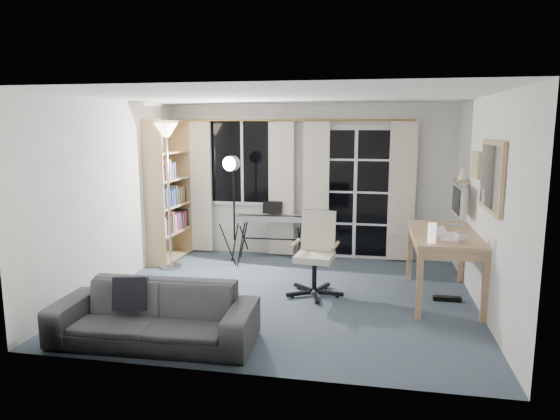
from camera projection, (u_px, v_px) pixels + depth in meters
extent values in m
cube|color=#3D4959|center=(285.00, 296.00, 6.14)|extent=(4.50, 4.00, 0.02)
cube|color=white|center=(243.00, 161.00, 8.00)|extent=(1.20, 0.06, 1.40)
cube|color=black|center=(242.00, 162.00, 7.97)|extent=(1.10, 0.02, 1.30)
cube|color=white|center=(242.00, 162.00, 7.96)|extent=(0.04, 0.03, 1.30)
cube|color=white|center=(355.00, 194.00, 7.75)|extent=(1.32, 0.06, 2.11)
cube|color=black|center=(336.00, 193.00, 7.77)|extent=(0.55, 0.02, 1.95)
cube|color=black|center=(375.00, 194.00, 7.66)|extent=(0.55, 0.02, 1.95)
cube|color=white|center=(355.00, 194.00, 7.71)|extent=(0.05, 0.04, 2.05)
cube|color=white|center=(354.00, 224.00, 7.79)|extent=(1.15, 0.03, 0.03)
cube|color=white|center=(355.00, 192.00, 7.70)|extent=(1.15, 0.03, 0.03)
cube|color=white|center=(356.00, 160.00, 7.62)|extent=(1.15, 0.03, 0.03)
cylinder|color=gold|center=(298.00, 120.00, 7.65)|extent=(3.50, 0.03, 0.03)
cube|color=beige|center=(200.00, 187.00, 8.10)|extent=(0.40, 0.07, 2.10)
cube|color=beige|center=(281.00, 189.00, 7.85)|extent=(0.40, 0.07, 2.10)
cube|color=beige|center=(316.00, 190.00, 7.75)|extent=(0.40, 0.07, 2.10)
cube|color=beige|center=(402.00, 192.00, 7.51)|extent=(0.40, 0.07, 2.10)
cube|color=tan|center=(153.00, 195.00, 7.21)|extent=(0.35, 0.05, 2.16)
cube|color=tan|center=(181.00, 187.00, 8.14)|extent=(0.35, 0.05, 2.16)
cube|color=tan|center=(158.00, 190.00, 7.71)|extent=(0.08, 0.97, 2.16)
cube|color=tan|center=(170.00, 256.00, 7.85)|extent=(0.39, 0.99, 0.03)
cube|color=tan|center=(169.00, 232.00, 7.79)|extent=(0.39, 0.99, 0.03)
cube|color=tan|center=(168.00, 206.00, 7.72)|extent=(0.39, 0.99, 0.03)
cube|color=tan|center=(167.00, 179.00, 7.65)|extent=(0.39, 0.99, 0.03)
cube|color=tan|center=(166.00, 152.00, 7.58)|extent=(0.39, 0.99, 0.03)
cube|color=tan|center=(165.00, 121.00, 7.50)|extent=(0.39, 0.99, 0.03)
cube|color=silver|center=(158.00, 227.00, 7.37)|extent=(0.24, 0.07, 0.28)
cube|color=#B4684B|center=(162.00, 228.00, 7.48)|extent=(0.24, 0.06, 0.22)
cube|color=#353535|center=(164.00, 225.00, 7.56)|extent=(0.24, 0.05, 0.25)
cube|color=#B4684B|center=(167.00, 222.00, 7.64)|extent=(0.24, 0.05, 0.32)
cube|color=silver|center=(169.00, 223.00, 7.72)|extent=(0.24, 0.07, 0.25)
cube|color=#D13B4F|center=(172.00, 222.00, 7.82)|extent=(0.24, 0.05, 0.26)
cube|color=#3648A3|center=(174.00, 221.00, 7.90)|extent=(0.24, 0.06, 0.26)
cube|color=#B4684B|center=(177.00, 220.00, 7.99)|extent=(0.24, 0.04, 0.25)
cube|color=#D13B4F|center=(179.00, 219.00, 8.06)|extent=(0.24, 0.07, 0.26)
cube|color=#353535|center=(181.00, 217.00, 8.16)|extent=(0.24, 0.04, 0.28)
cube|color=#3648A3|center=(157.00, 199.00, 7.30)|extent=(0.24, 0.05, 0.30)
cube|color=#353535|center=(159.00, 199.00, 7.38)|extent=(0.24, 0.07, 0.29)
cube|color=#353535|center=(163.00, 199.00, 7.48)|extent=(0.24, 0.05, 0.25)
cube|color=#3648A3|center=(165.00, 199.00, 7.56)|extent=(0.24, 0.04, 0.23)
cube|color=#3648A3|center=(168.00, 197.00, 7.64)|extent=(0.24, 0.05, 0.25)
cube|color=#353535|center=(170.00, 195.00, 7.71)|extent=(0.24, 0.05, 0.30)
cube|color=#353535|center=(172.00, 196.00, 7.79)|extent=(0.24, 0.06, 0.24)
cube|color=#94A43D|center=(175.00, 195.00, 7.88)|extent=(0.24, 0.06, 0.25)
cube|color=#B4684B|center=(177.00, 194.00, 7.96)|extent=(0.24, 0.04, 0.26)
cube|color=#353535|center=(179.00, 194.00, 8.03)|extent=(0.24, 0.04, 0.25)
cube|color=#D13B4F|center=(156.00, 171.00, 7.23)|extent=(0.24, 0.05, 0.31)
cube|color=#353535|center=(159.00, 173.00, 7.32)|extent=(0.24, 0.04, 0.23)
cube|color=silver|center=(161.00, 169.00, 7.38)|extent=(0.24, 0.05, 0.32)
cube|color=silver|center=(163.00, 170.00, 7.46)|extent=(0.24, 0.05, 0.30)
cube|color=#B4684B|center=(166.00, 171.00, 7.54)|extent=(0.24, 0.05, 0.24)
cube|color=#3648A3|center=(168.00, 170.00, 7.61)|extent=(0.24, 0.06, 0.25)
cylinder|color=#B2B2B7|center=(171.00, 267.00, 7.34)|extent=(0.38, 0.38, 0.03)
cylinder|color=#B2B2B7|center=(169.00, 201.00, 7.17)|extent=(0.04, 0.04, 1.95)
cone|color=#FFE5B2|center=(166.00, 130.00, 7.00)|extent=(0.41, 0.41, 0.20)
cylinder|color=black|center=(244.00, 238.00, 7.89)|extent=(0.05, 0.56, 0.50)
cylinder|color=black|center=(244.00, 238.00, 7.89)|extent=(0.05, 0.56, 0.50)
cylinder|color=black|center=(300.00, 240.00, 7.77)|extent=(0.05, 0.56, 0.50)
cylinder|color=black|center=(300.00, 240.00, 7.77)|extent=(0.05, 0.56, 0.50)
cylinder|color=black|center=(272.00, 239.00, 7.83)|extent=(0.89, 0.06, 0.02)
cube|color=silver|center=(272.00, 218.00, 7.77)|extent=(1.16, 0.34, 0.08)
cube|color=white|center=(271.00, 217.00, 7.70)|extent=(1.07, 0.17, 0.01)
cube|color=black|center=(271.00, 216.00, 7.73)|extent=(1.03, 0.11, 0.01)
cube|color=black|center=(272.00, 207.00, 7.83)|extent=(0.31, 0.08, 0.19)
cylinder|color=black|center=(241.00, 246.00, 7.43)|extent=(0.09, 0.26, 0.67)
cylinder|color=black|center=(235.00, 243.00, 7.58)|extent=(0.19, 0.20, 0.67)
cylinder|color=black|center=(228.00, 246.00, 7.41)|extent=(0.25, 0.09, 0.67)
cylinder|color=black|center=(234.00, 202.00, 7.36)|extent=(0.03, 0.03, 1.15)
cylinder|color=silver|center=(232.00, 163.00, 7.22)|extent=(0.25, 0.18, 0.22)
cylinder|color=white|center=(229.00, 164.00, 7.16)|extent=(0.19, 0.07, 0.19)
cube|color=black|center=(331.00, 293.00, 6.09)|extent=(0.31, 0.08, 0.04)
cylinder|color=black|center=(337.00, 295.00, 6.08)|extent=(0.05, 0.05, 0.05)
cube|color=black|center=(323.00, 287.00, 6.33)|extent=(0.17, 0.30, 0.04)
cylinder|color=black|center=(325.00, 287.00, 6.39)|extent=(0.05, 0.05, 0.05)
cube|color=black|center=(303.00, 287.00, 6.32)|extent=(0.26, 0.24, 0.04)
cylinder|color=black|center=(299.00, 287.00, 6.38)|extent=(0.05, 0.05, 0.05)
cube|color=black|center=(298.00, 294.00, 6.08)|extent=(0.29, 0.20, 0.04)
cylinder|color=black|center=(292.00, 296.00, 6.06)|extent=(0.05, 0.05, 0.05)
cube|color=black|center=(316.00, 298.00, 5.94)|extent=(0.11, 0.31, 0.04)
cylinder|color=black|center=(317.00, 301.00, 5.87)|extent=(0.05, 0.05, 0.05)
cylinder|color=black|center=(314.00, 274.00, 6.11)|extent=(0.06, 0.06, 0.39)
cube|color=beige|center=(315.00, 257.00, 6.08)|extent=(0.48, 0.48, 0.08)
cube|color=beige|center=(318.00, 231.00, 6.23)|extent=(0.43, 0.16, 0.51)
cube|color=black|center=(319.00, 228.00, 6.27)|extent=(0.41, 0.13, 0.47)
cylinder|color=tan|center=(295.00, 243.00, 6.14)|extent=(0.08, 0.39, 0.04)
cylinder|color=tan|center=(335.00, 246.00, 6.00)|extent=(0.08, 0.39, 0.04)
cube|color=tan|center=(445.00, 234.00, 5.93)|extent=(0.77, 1.53, 0.04)
cube|color=tan|center=(444.00, 240.00, 5.95)|extent=(0.73, 1.48, 0.11)
cube|color=tan|center=(419.00, 284.00, 5.36)|extent=(0.07, 0.07, 0.77)
cube|color=tan|center=(485.00, 288.00, 5.25)|extent=(0.07, 0.07, 0.77)
cube|color=tan|center=(410.00, 251.00, 6.76)|extent=(0.07, 0.07, 0.77)
cube|color=tan|center=(462.00, 254.00, 6.64)|extent=(0.07, 0.07, 0.77)
cube|color=silver|center=(457.00, 225.00, 6.33)|extent=(0.20, 0.13, 0.02)
cube|color=silver|center=(457.00, 214.00, 6.30)|extent=(0.04, 0.03, 0.24)
cube|color=silver|center=(458.00, 200.00, 6.27)|extent=(0.04, 0.59, 0.37)
cube|color=black|center=(456.00, 200.00, 6.28)|extent=(0.01, 0.54, 0.33)
cube|color=white|center=(439.00, 230.00, 6.00)|extent=(0.16, 0.46, 0.02)
cube|color=white|center=(438.00, 236.00, 5.69)|extent=(0.07, 0.11, 0.02)
cube|color=white|center=(452.00, 235.00, 5.77)|extent=(0.28, 0.36, 0.01)
cube|color=white|center=(451.00, 239.00, 5.56)|extent=(0.24, 0.18, 0.00)
cube|color=black|center=(433.00, 235.00, 5.49)|extent=(0.05, 0.04, 0.13)
cylinder|color=white|center=(432.00, 233.00, 5.38)|extent=(0.09, 0.09, 0.22)
cube|color=black|center=(447.00, 299.00, 5.95)|extent=(0.33, 0.09, 0.05)
imported|color=silver|center=(461.00, 236.00, 5.41)|extent=(0.13, 0.11, 0.13)
cube|color=tan|center=(492.00, 177.00, 5.13)|extent=(0.04, 0.94, 0.74)
cube|color=white|center=(490.00, 177.00, 5.13)|extent=(0.01, 0.84, 0.64)
cube|color=tan|center=(476.00, 165.00, 5.99)|extent=(0.03, 0.42, 0.32)
cube|color=#4E9D81|center=(474.00, 165.00, 5.99)|extent=(0.00, 0.36, 0.26)
cube|color=tan|center=(461.00, 181.00, 6.53)|extent=(0.16, 0.30, 0.02)
cone|color=beige|center=(462.00, 174.00, 6.52)|extent=(0.12, 0.12, 0.15)
imported|color=#333235|center=(154.00, 305.00, 4.76)|extent=(1.95, 0.63, 0.76)
cube|color=black|center=(130.00, 294.00, 4.88)|extent=(0.35, 0.24, 0.34)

